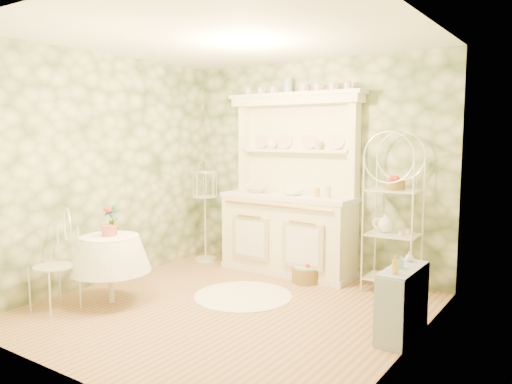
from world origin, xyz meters
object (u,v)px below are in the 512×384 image
Objects in this scene: floor_basket at (306,273)px; side_shelf at (402,303)px; kitchen_dresser at (288,184)px; cafe_chair at (54,273)px; bakers_rack at (393,209)px; birdcage_stand at (205,209)px; round_table at (111,269)px.

side_shelf is at bearing -33.15° from floor_basket.
kitchen_dresser reaches higher than cafe_chair.
bakers_rack is 1.28× the size of birdcage_stand.
bakers_rack reaches higher than birdcage_stand.
kitchen_dresser is at bearing 65.48° from round_table.
kitchen_dresser is 2.98× the size of cafe_chair.
bakers_rack is 3.65m from cafe_chair.
kitchen_dresser is at bearing 147.82° from floor_basket.
floor_basket is at bearing 53.14° from round_table.
round_table is at bearing -114.52° from kitchen_dresser.
cafe_chair is 2.81m from floor_basket.
kitchen_dresser is 1.34m from birdcage_stand.
side_shelf is (0.51, -1.20, -0.64)m from bakers_rack.
side_shelf is 1.77m from floor_basket.
bakers_rack is at bearing 41.49° from round_table.
kitchen_dresser is 6.58× the size of floor_basket.
round_table is (-0.94, -2.06, -0.78)m from kitchen_dresser.
cafe_chair reaches higher than floor_basket.
bakers_rack is at bearing 14.09° from floor_basket.
birdcage_stand is at bearing 175.44° from floor_basket.
kitchen_dresser reaches higher than floor_basket.
kitchen_dresser is 3.22× the size of side_shelf.
round_table is at bearing -80.31° from birdcage_stand.
kitchen_dresser reaches higher than birdcage_stand.
kitchen_dresser is 1.38m from bakers_rack.
birdcage_stand reaches higher than floor_basket.
kitchen_dresser is 1.55× the size of birdcage_stand.
floor_basket is at bearing 143.57° from side_shelf.
bakers_rack reaches higher than round_table.
floor_basket is at bearing -4.56° from birdcage_stand.
kitchen_dresser reaches higher than side_shelf.
kitchen_dresser is 1.21× the size of bakers_rack.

